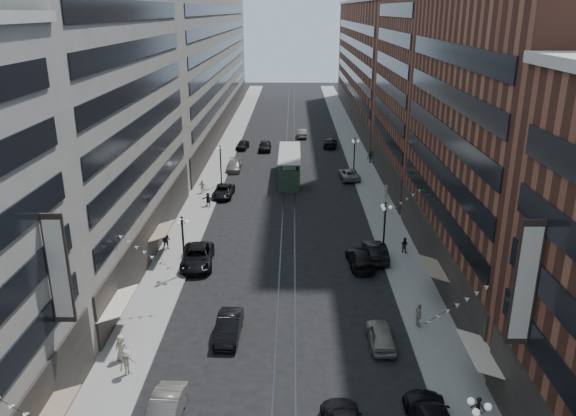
{
  "coord_description": "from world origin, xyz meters",
  "views": [
    {
      "loc": [
        0.51,
        -17.64,
        22.64
      ],
      "look_at": [
        0.04,
        32.13,
        5.0
      ],
      "focal_mm": 35.0,
      "sensor_mm": 36.0,
      "label": 1
    }
  ],
  "objects_px": {
    "car_10": "(375,251)",
    "pedestrian_1": "(121,348)",
    "pedestrian_8": "(386,192)",
    "car_12": "(330,143)",
    "car_9": "(242,145)",
    "lamppost_sw_mid": "(221,164)",
    "car_4": "(381,335)",
    "pedestrian_9": "(370,157)",
    "pedestrian_extra_0": "(127,362)",
    "lamppost_se_far": "(384,228)",
    "car_5": "(229,327)",
    "pedestrian_4": "(419,315)",
    "car_13": "(265,146)",
    "car_1": "(165,412)",
    "lamppost_sw_far": "(183,243)",
    "pedestrian_5": "(208,199)",
    "car_11": "(349,174)",
    "car_extra_0": "(360,258)",
    "pedestrian_2": "(166,240)",
    "car_7": "(223,191)",
    "streetcar": "(290,166)",
    "car_14": "(302,133)",
    "car_2": "(197,257)",
    "pedestrian_7": "(404,245)",
    "lamppost_se_mid": "(354,155)",
    "pedestrian_6": "(202,187)"
  },
  "relations": [
    {
      "from": "car_7",
      "to": "pedestrian_7",
      "type": "bearing_deg",
      "value": -38.69
    },
    {
      "from": "car_9",
      "to": "pedestrian_9",
      "type": "height_order",
      "value": "pedestrian_9"
    },
    {
      "from": "lamppost_sw_mid",
      "to": "pedestrian_1",
      "type": "xyz_separation_m",
      "value": [
        -1.87,
        -40.22,
        -2.01
      ]
    },
    {
      "from": "lamppost_sw_mid",
      "to": "car_extra_0",
      "type": "distance_m",
      "value": 29.71
    },
    {
      "from": "car_11",
      "to": "car_9",
      "type": "bearing_deg",
      "value": -51.6
    },
    {
      "from": "pedestrian_1",
      "to": "pedestrian_4",
      "type": "xyz_separation_m",
      "value": [
        21.0,
        4.48,
        0.0
      ]
    },
    {
      "from": "pedestrian_8",
      "to": "pedestrian_9",
      "type": "bearing_deg",
      "value": -128.31
    },
    {
      "from": "lamppost_se_far",
      "to": "car_1",
      "type": "bearing_deg",
      "value": -124.63
    },
    {
      "from": "lamppost_se_far",
      "to": "car_1",
      "type": "distance_m",
      "value": 28.31
    },
    {
      "from": "car_5",
      "to": "pedestrian_6",
      "type": "height_order",
      "value": "pedestrian_6"
    },
    {
      "from": "lamppost_se_far",
      "to": "pedestrian_4",
      "type": "height_order",
      "value": "lamppost_se_far"
    },
    {
      "from": "car_4",
      "to": "car_10",
      "type": "bearing_deg",
      "value": -97.14
    },
    {
      "from": "car_10",
      "to": "pedestrian_1",
      "type": "bearing_deg",
      "value": 37.42
    },
    {
      "from": "streetcar",
      "to": "car_11",
      "type": "distance_m",
      "value": 8.47
    },
    {
      "from": "car_13",
      "to": "pedestrian_extra_0",
      "type": "bearing_deg",
      "value": -95.54
    },
    {
      "from": "lamppost_se_mid",
      "to": "car_extra_0",
      "type": "xyz_separation_m",
      "value": [
        -2.4,
        -29.92,
        -2.31
      ]
    },
    {
      "from": "car_4",
      "to": "car_9",
      "type": "xyz_separation_m",
      "value": [
        -15.0,
        59.51,
        -0.01
      ]
    },
    {
      "from": "car_4",
      "to": "car_13",
      "type": "bearing_deg",
      "value": -80.1
    },
    {
      "from": "lamppost_sw_mid",
      "to": "pedestrian_6",
      "type": "height_order",
      "value": "lamppost_sw_mid"
    },
    {
      "from": "lamppost_se_far",
      "to": "car_14",
      "type": "xyz_separation_m",
      "value": [
        -7.0,
        54.0,
        -2.31
      ]
    },
    {
      "from": "lamppost_sw_far",
      "to": "pedestrian_5",
      "type": "height_order",
      "value": "lamppost_sw_far"
    },
    {
      "from": "car_10",
      "to": "car_9",
      "type": "bearing_deg",
      "value": -73.0
    },
    {
      "from": "lamppost_se_far",
      "to": "streetcar",
      "type": "xyz_separation_m",
      "value": [
        -9.2,
        26.96,
        -1.36
      ]
    },
    {
      "from": "lamppost_sw_far",
      "to": "pedestrian_9",
      "type": "bearing_deg",
      "value": 60.97
    },
    {
      "from": "lamppost_sw_far",
      "to": "car_4",
      "type": "xyz_separation_m",
      "value": [
        16.0,
        -10.98,
        -2.34
      ]
    },
    {
      "from": "streetcar",
      "to": "pedestrian_8",
      "type": "distance_m",
      "value": 15.59
    },
    {
      "from": "lamppost_sw_mid",
      "to": "car_9",
      "type": "distance_m",
      "value": 21.68
    },
    {
      "from": "lamppost_se_far",
      "to": "car_5",
      "type": "height_order",
      "value": "lamppost_se_far"
    },
    {
      "from": "car_1",
      "to": "car_extra_0",
      "type": "bearing_deg",
      "value": 60.02
    },
    {
      "from": "lamppost_se_far",
      "to": "pedestrian_5",
      "type": "height_order",
      "value": "lamppost_se_far"
    },
    {
      "from": "lamppost_sw_far",
      "to": "pedestrian_8",
      "type": "bearing_deg",
      "value": 44.8
    },
    {
      "from": "pedestrian_1",
      "to": "car_11",
      "type": "distance_m",
      "value": 47.88
    },
    {
      "from": "lamppost_sw_far",
      "to": "pedestrian_5",
      "type": "xyz_separation_m",
      "value": [
        -0.59,
        18.54,
        -2.12
      ]
    },
    {
      "from": "streetcar",
      "to": "pedestrian_9",
      "type": "bearing_deg",
      "value": 33.06
    },
    {
      "from": "car_9",
      "to": "car_1",
      "type": "bearing_deg",
      "value": -81.19
    },
    {
      "from": "car_7",
      "to": "lamppost_sw_mid",
      "type": "bearing_deg",
      "value": 102.96
    },
    {
      "from": "car_12",
      "to": "pedestrian_2",
      "type": "bearing_deg",
      "value": 74.28
    },
    {
      "from": "lamppost_se_far",
      "to": "car_12",
      "type": "distance_m",
      "value": 46.3
    },
    {
      "from": "pedestrian_8",
      "to": "car_extra_0",
      "type": "height_order",
      "value": "pedestrian_8"
    },
    {
      "from": "streetcar",
      "to": "pedestrian_2",
      "type": "relative_size",
      "value": 7.32
    },
    {
      "from": "car_2",
      "to": "car_7",
      "type": "relative_size",
      "value": 1.18
    },
    {
      "from": "pedestrian_4",
      "to": "pedestrian_2",
      "type": "bearing_deg",
      "value": 50.95
    },
    {
      "from": "car_11",
      "to": "car_extra_0",
      "type": "distance_m",
      "value": 28.48
    },
    {
      "from": "pedestrian_9",
      "to": "pedestrian_extra_0",
      "type": "bearing_deg",
      "value": -136.54
    },
    {
      "from": "pedestrian_1",
      "to": "pedestrian_extra_0",
      "type": "height_order",
      "value": "pedestrian_1"
    },
    {
      "from": "car_9",
      "to": "car_5",
      "type": "bearing_deg",
      "value": -78.4
    },
    {
      "from": "streetcar",
      "to": "car_14",
      "type": "bearing_deg",
      "value": 85.35
    },
    {
      "from": "car_4",
      "to": "car_5",
      "type": "bearing_deg",
      "value": -5.58
    },
    {
      "from": "car_10",
      "to": "streetcar",
      "type": "bearing_deg",
      "value": -76.23
    },
    {
      "from": "pedestrian_8",
      "to": "car_12",
      "type": "bearing_deg",
      "value": -117.01
    }
  ]
}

